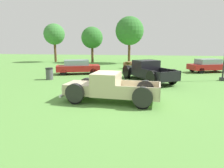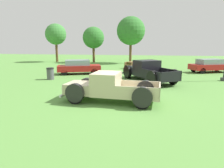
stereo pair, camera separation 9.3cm
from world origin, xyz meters
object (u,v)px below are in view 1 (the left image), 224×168
object	(u,v)px
pickup_truck_foreground	(105,88)
sedan_distant_b	(78,67)
picnic_table	(133,65)
trash_can	(49,74)
oak_tree_center	(54,34)
oak_tree_east	(129,31)
oak_tree_west	(92,38)
pickup_truck_behind_left	(145,71)
sedan_distant_a	(209,65)

from	to	relation	value
pickup_truck_foreground	sedan_distant_b	size ratio (longest dim) A/B	1.14
picnic_table	trash_can	world-z (taller)	trash_can
pickup_truck_foreground	oak_tree_center	xyz separation A→B (m)	(-11.86, 20.25, 3.51)
sedan_distant_b	oak_tree_east	distance (m)	12.65
trash_can	oak_tree_center	size ratio (longest dim) A/B	0.16
picnic_table	oak_tree_center	size ratio (longest dim) A/B	0.40
sedan_distant_b	oak_tree_west	bearing A→B (deg)	97.81
picnic_table	pickup_truck_foreground	bearing A→B (deg)	-92.62
oak_tree_west	picnic_table	bearing A→B (deg)	-47.11
pickup_truck_foreground	sedan_distant_b	distance (m)	9.59
pickup_truck_behind_left	picnic_table	size ratio (longest dim) A/B	2.30
pickup_truck_foreground	oak_tree_east	world-z (taller)	oak_tree_east
pickup_truck_foreground	oak_tree_center	distance (m)	23.73
pickup_truck_foreground	trash_can	size ratio (longest dim) A/B	5.16
oak_tree_west	oak_tree_center	distance (m)	5.96
pickup_truck_behind_left	oak_tree_west	bearing A→B (deg)	119.16
sedan_distant_a	oak_tree_west	distance (m)	16.86
sedan_distant_a	sedan_distant_b	distance (m)	13.01
sedan_distant_a	oak_tree_west	xyz separation A→B (m)	(-14.22, 8.55, 2.98)
pickup_truck_behind_left	oak_tree_west	distance (m)	16.52
oak_tree_east	sedan_distant_a	bearing A→B (deg)	-43.41
oak_tree_east	sedan_distant_b	bearing A→B (deg)	-109.41
pickup_truck_foreground	sedan_distant_b	bearing A→B (deg)	116.73
picnic_table	oak_tree_east	size ratio (longest dim) A/B	0.35
sedan_distant_a	oak_tree_east	distance (m)	12.47
picnic_table	oak_tree_west	distance (m)	10.12
sedan_distant_a	trash_can	world-z (taller)	sedan_distant_a
trash_can	oak_tree_east	size ratio (longest dim) A/B	0.14
oak_tree_center	sedan_distant_a	bearing A→B (deg)	-22.78
oak_tree_west	sedan_distant_a	bearing A→B (deg)	-31.00
oak_tree_east	picnic_table	bearing A→B (deg)	-82.08
sedan_distant_b	oak_tree_center	bearing A→B (deg)	122.87
pickup_truck_behind_left	oak_tree_west	xyz separation A→B (m)	(-7.92, 14.20, 2.91)
sedan_distant_a	oak_tree_center	size ratio (longest dim) A/B	0.74
oak_tree_east	pickup_truck_foreground	bearing A→B (deg)	-89.10
trash_can	oak_tree_west	bearing A→B (deg)	91.22
trash_can	oak_tree_east	world-z (taller)	oak_tree_east
sedan_distant_a	pickup_truck_foreground	bearing A→B (deg)	-125.14
pickup_truck_foreground	trash_can	bearing A→B (deg)	136.36
pickup_truck_foreground	pickup_truck_behind_left	bearing A→B (deg)	71.99
sedan_distant_a	oak_tree_east	world-z (taller)	oak_tree_east
picnic_table	oak_tree_east	bearing A→B (deg)	97.92
pickup_truck_behind_left	sedan_distant_a	xyz separation A→B (m)	(6.30, 5.65, -0.06)
trash_can	oak_tree_center	bearing A→B (deg)	112.77
pickup_truck_foreground	pickup_truck_behind_left	size ratio (longest dim) A/B	0.92
sedan_distant_b	trash_can	bearing A→B (deg)	-111.87
pickup_truck_behind_left	oak_tree_center	xyz separation A→B (m)	(-13.86, 14.12, 3.45)
oak_tree_center	pickup_truck_behind_left	bearing A→B (deg)	-45.53
sedan_distant_b	pickup_truck_behind_left	bearing A→B (deg)	-21.14
oak_tree_east	oak_tree_west	distance (m)	5.70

